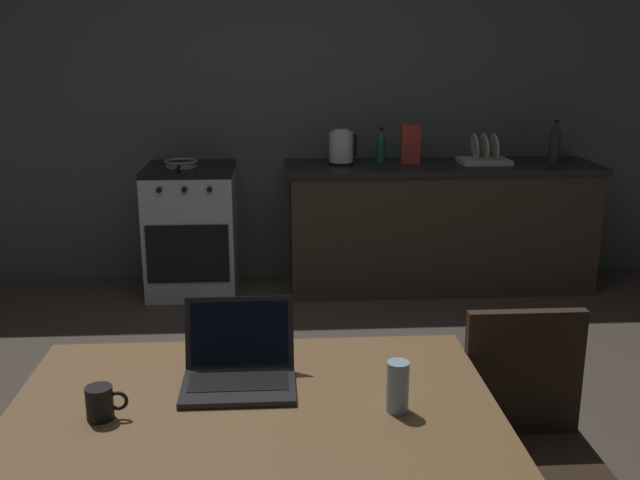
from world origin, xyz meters
name	(u,v)px	position (x,y,z in m)	size (l,w,h in m)	color
ground_plane	(276,467)	(0.00, 0.00, 0.00)	(12.00, 12.00, 0.00)	#473D33
back_wall	(313,102)	(0.30, 2.62, 1.28)	(6.40, 0.10, 2.57)	#4D534D
kitchen_counter	(439,225)	(1.17, 2.27, 0.44)	(2.16, 0.64, 0.89)	#382D23
stove_oven	(192,230)	(-0.56, 2.27, 0.44)	(0.60, 0.62, 0.89)	#B7BABF
dining_table	(255,425)	(-0.05, -0.85, 0.68)	(1.32, 0.86, 0.75)	brown
chair	(530,436)	(0.80, -0.68, 0.51)	(0.40, 0.40, 0.89)	#2D2116
laptop	(239,368)	(-0.10, -0.73, 0.79)	(0.32, 0.28, 0.22)	#232326
electric_kettle	(341,148)	(0.47, 2.27, 1.00)	(0.19, 0.17, 0.24)	black
bottle	(555,143)	(1.94, 2.22, 1.03)	(0.08, 0.08, 0.30)	#2D2D33
frying_pan	(181,163)	(-0.61, 2.24, 0.91)	(0.23, 0.40, 0.05)	gray
coffee_mug	(101,403)	(-0.45, -0.92, 0.79)	(0.11, 0.07, 0.09)	black
drinking_glass	(398,386)	(0.33, -0.92, 0.82)	(0.06, 0.06, 0.14)	#99B7C6
cereal_box	(411,144)	(0.95, 2.29, 1.02)	(0.13, 0.05, 0.27)	#B2382D
dish_rack	(484,156)	(1.47, 2.27, 0.93)	(0.34, 0.26, 0.21)	silver
bottle_b	(381,146)	(0.76, 2.35, 1.00)	(0.07, 0.07, 0.24)	#19592D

